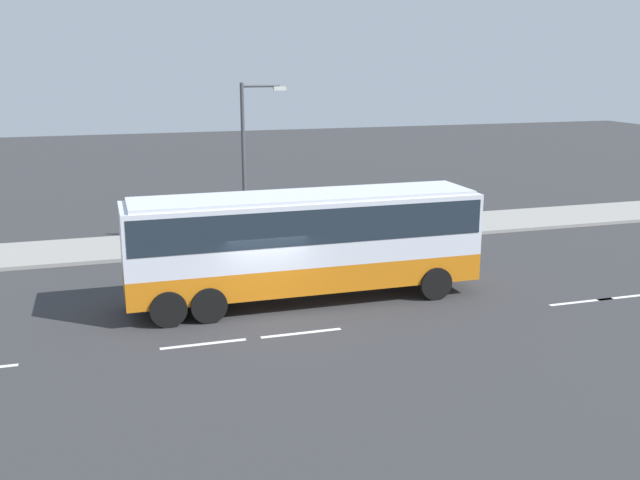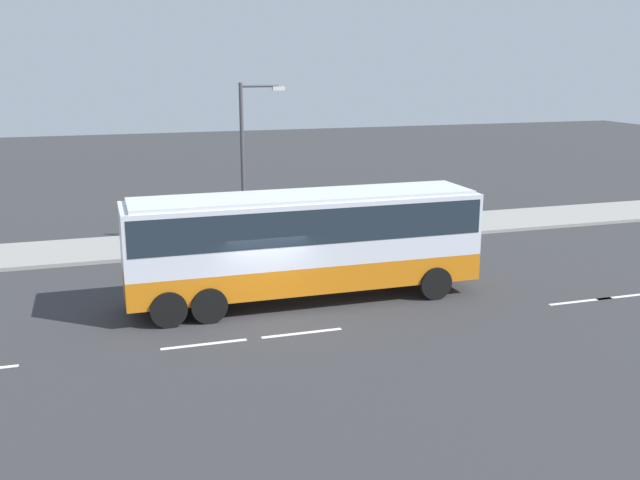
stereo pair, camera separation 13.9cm
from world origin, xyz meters
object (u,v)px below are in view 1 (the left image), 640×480
coach_bus (305,235)px  pedestrian_near_curb (373,210)px  street_lamp (248,153)px  pedestrian_at_crossing (318,219)px

coach_bus → pedestrian_near_curb: bearing=55.6°
coach_bus → pedestrian_near_curb: 9.63m
street_lamp → pedestrian_at_crossing: bearing=-6.7°
street_lamp → pedestrian_near_curb: bearing=5.8°
coach_bus → street_lamp: street_lamp is taller
coach_bus → street_lamp: 7.55m
pedestrian_near_curb → pedestrian_at_crossing: 2.99m
pedestrian_at_crossing → pedestrian_near_curb: bearing=-125.1°
coach_bus → pedestrian_near_curb: coach_bus is taller
pedestrian_near_curb → street_lamp: street_lamp is taller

